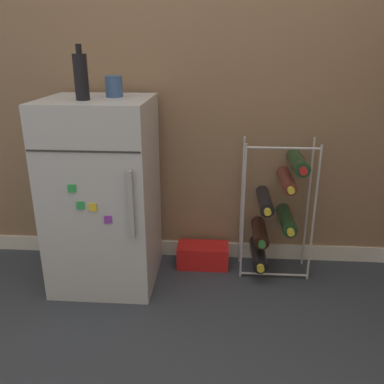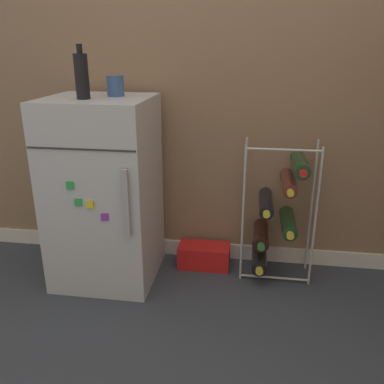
% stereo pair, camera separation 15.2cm
% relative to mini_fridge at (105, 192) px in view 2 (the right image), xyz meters
% --- Properties ---
extents(ground_plane, '(14.00, 14.00, 0.00)m').
position_rel_mini_fridge_xyz_m(ground_plane, '(0.53, -0.33, -0.48)').
color(ground_plane, '#333842').
extents(wall_back, '(7.06, 0.07, 2.50)m').
position_rel_mini_fridge_xyz_m(wall_back, '(0.53, 0.31, 0.76)').
color(wall_back, '#84664C').
rests_on(wall_back, ground_plane).
extents(mini_fridge, '(0.51, 0.51, 0.96)m').
position_rel_mini_fridge_xyz_m(mini_fridge, '(0.00, 0.00, 0.00)').
color(mini_fridge, '#B7BABF').
rests_on(mini_fridge, ground_plane).
extents(wine_rack, '(0.37, 0.33, 0.74)m').
position_rel_mini_fridge_xyz_m(wine_rack, '(0.88, 0.13, -0.12)').
color(wine_rack, '#B2B2B7').
rests_on(wine_rack, ground_plane).
extents(soda_box, '(0.29, 0.14, 0.13)m').
position_rel_mini_fridge_xyz_m(soda_box, '(0.50, 0.16, -0.41)').
color(soda_box, red).
rests_on(soda_box, ground_plane).
extents(fridge_top_cup, '(0.08, 0.08, 0.10)m').
position_rel_mini_fridge_xyz_m(fridge_top_cup, '(0.08, 0.05, 0.53)').
color(fridge_top_cup, '#335184').
rests_on(fridge_top_cup, mini_fridge).
extents(fridge_top_bottle, '(0.06, 0.06, 0.24)m').
position_rel_mini_fridge_xyz_m(fridge_top_bottle, '(-0.04, -0.07, 0.58)').
color(fridge_top_bottle, black).
rests_on(fridge_top_bottle, mini_fridge).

